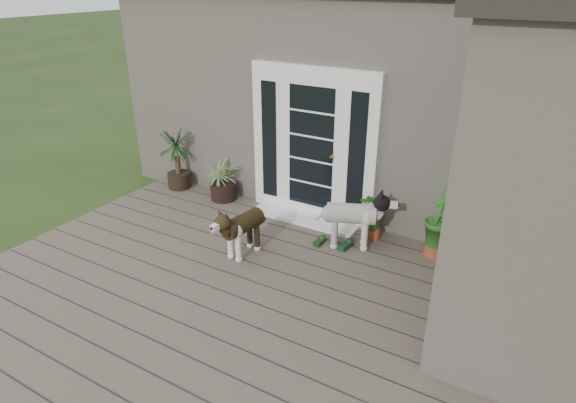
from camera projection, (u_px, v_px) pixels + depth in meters
The scene contains 15 objects.
deck at pixel (235, 300), 5.39m from camera, with size 6.20×4.60×0.12m, color #6B5B4C.
house_main at pixel (380, 93), 8.08m from camera, with size 7.40×4.00×3.10m, color #665E54.
house_wing at pixel (566, 197), 4.30m from camera, with size 1.60×2.40×3.10m, color #665E54.
door_unit at pixel (313, 145), 6.72m from camera, with size 1.90×0.14×2.15m, color white.
door_step at pixel (305, 218), 7.01m from camera, with size 1.60×0.40×0.05m, color white.
brindle_dog at pixel (243, 232), 6.03m from camera, with size 0.33×0.76×0.63m, color #312311, non-canonical shape.
white_dog at pixel (351, 223), 6.19m from camera, with size 0.36×0.84×0.70m, color silver, non-canonical shape.
spider_plant at pixel (223, 178), 7.53m from camera, with size 0.67×0.67×0.72m, color #91A666, non-canonical shape.
yucca at pixel (177, 158), 7.88m from camera, with size 0.70×0.70×1.02m, color black, non-canonical shape.
herb_a at pixel (372, 218), 6.43m from camera, with size 0.47×0.47×0.59m, color #1B4D16.
herb_b at pixel (437, 231), 6.01m from camera, with size 0.46×0.46×0.68m, color #28651D.
herb_c at pixel (486, 244), 5.75m from camera, with size 0.41×0.41×0.63m, color #1B611F.
sapling at pixel (477, 248), 4.81m from camera, with size 0.45×0.45×1.53m, color #2B621C, non-canonical shape.
clog_left at pixel (320, 241), 6.38m from camera, with size 0.12×0.26×0.08m, color #153515, non-canonical shape.
clog_right at pixel (346, 245), 6.29m from camera, with size 0.13×0.28×0.09m, color black, non-canonical shape.
Camera 1 is at (2.73, -3.12, 3.34)m, focal length 30.24 mm.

